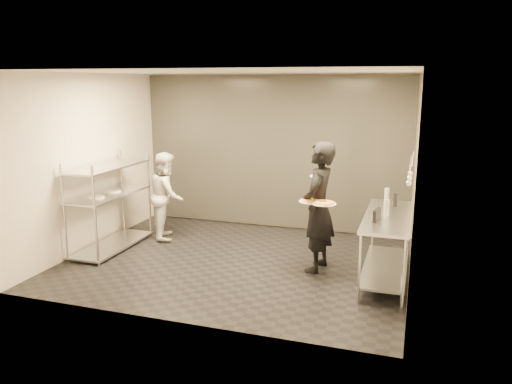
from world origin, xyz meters
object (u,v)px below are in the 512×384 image
(prep_counter, at_px, (387,236))
(bottle_dark, at_px, (395,200))
(bottle_clear, at_px, (387,208))
(bottle_green, at_px, (387,196))
(pizza_plate_far, at_px, (324,203))
(chef, at_px, (167,195))
(pass_rack, at_px, (110,202))
(pizza_plate_near, at_px, (311,201))
(pos_monitor, at_px, (377,215))
(salad_plate, at_px, (320,175))
(waiter, at_px, (318,207))

(prep_counter, relative_size, bottle_dark, 9.21)
(bottle_clear, bearing_deg, bottle_green, 93.79)
(pizza_plate_far, bearing_deg, chef, 161.87)
(pass_rack, xyz_separation_m, pizza_plate_near, (3.29, -0.07, 0.29))
(bottle_clear, bearing_deg, pos_monitor, -110.54)
(bottle_green, xyz_separation_m, bottle_clear, (0.04, -0.68, -0.01))
(bottle_clear, height_order, bottle_dark, bottle_clear)
(salad_plate, bearing_deg, bottle_dark, 7.97)
(bottle_green, bearing_deg, chef, 177.05)
(pizza_plate_near, relative_size, pizza_plate_far, 0.97)
(bottle_green, bearing_deg, bottle_clear, -86.21)
(pass_rack, relative_size, pos_monitor, 7.21)
(salad_plate, xyz_separation_m, bottle_green, (0.94, 0.26, -0.31))
(salad_plate, bearing_deg, prep_counter, -18.86)
(bottle_dark, bearing_deg, pizza_plate_near, -152.96)
(bottle_clear, distance_m, bottle_dark, 0.57)
(waiter, relative_size, bottle_dark, 9.50)
(bottle_clear, bearing_deg, waiter, 169.95)
(bottle_dark, bearing_deg, prep_counter, -97.40)
(prep_counter, xyz_separation_m, waiter, (-0.96, 0.09, 0.30))
(pizza_plate_near, bearing_deg, prep_counter, 3.95)
(waiter, height_order, bottle_dark, waiter)
(salad_plate, height_order, bottle_green, salad_plate)
(bottle_dark, bearing_deg, salad_plate, -172.03)
(bottle_green, bearing_deg, salad_plate, -164.56)
(waiter, height_order, bottle_green, waiter)
(bottle_dark, bearing_deg, bottle_green, 139.22)
(waiter, relative_size, pos_monitor, 8.37)
(pizza_plate_near, height_order, bottle_green, bottle_green)
(pass_rack, distance_m, salad_plate, 3.39)
(pizza_plate_far, xyz_separation_m, bottle_dark, (0.90, 0.65, -0.04))
(waiter, distance_m, chef, 2.86)
(pos_monitor, relative_size, bottle_clear, 0.98)
(chef, xyz_separation_m, salad_plate, (2.73, -0.45, 0.60))
(pizza_plate_far, bearing_deg, pass_rack, 177.49)
(pass_rack, distance_m, prep_counter, 4.33)
(pizza_plate_near, bearing_deg, pos_monitor, -16.58)
(prep_counter, distance_m, waiter, 1.01)
(pos_monitor, bearing_deg, bottle_green, 98.64)
(bottle_clear, bearing_deg, chef, 166.86)
(waiter, relative_size, salad_plate, 6.63)
(bottle_dark, bearing_deg, pizza_plate_far, -144.32)
(prep_counter, distance_m, pizza_plate_far, 0.96)
(pizza_plate_near, height_order, pizza_plate_far, pizza_plate_far)
(waiter, xyz_separation_m, bottle_dark, (1.03, 0.40, 0.09))
(prep_counter, distance_m, bottle_dark, 0.63)
(bottle_green, bearing_deg, pass_rack, -171.94)
(pos_monitor, distance_m, bottle_green, 0.95)
(pos_monitor, relative_size, bottle_dark, 1.14)
(pizza_plate_near, bearing_deg, bottle_green, 34.58)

